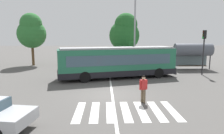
{
  "coord_description": "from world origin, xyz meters",
  "views": [
    {
      "loc": [
        -0.29,
        -13.77,
        4.06
      ],
      "look_at": [
        0.4,
        4.46,
        1.3
      ],
      "focal_mm": 32.07,
      "sensor_mm": 36.0,
      "label": 1
    }
  ],
  "objects": [
    {
      "name": "ground_plane",
      "position": [
        0.0,
        0.0,
        0.0
      ],
      "size": [
        160.0,
        160.0,
        0.0
      ],
      "primitive_type": "plane",
      "color": "#514F4C"
    },
    {
      "name": "parked_car_charcoal",
      "position": [
        -2.37,
        14.94,
        0.77
      ],
      "size": [
        2.02,
        4.57,
        1.35
      ],
      "color": "black",
      "rests_on": "ground_plane"
    },
    {
      "name": "bus_stop_shelter",
      "position": [
        10.72,
        10.67,
        2.42
      ],
      "size": [
        4.59,
        1.54,
        3.25
      ],
      "color": "#28282B",
      "rests_on": "ground_plane"
    },
    {
      "name": "city_transit_bus",
      "position": [
        1.02,
        5.77,
        1.59
      ],
      "size": [
        11.97,
        5.31,
        3.06
      ],
      "color": "black",
      "rests_on": "ground_plane"
    },
    {
      "name": "parked_car_red",
      "position": [
        -5.08,
        14.93,
        0.77
      ],
      "size": [
        2.12,
        4.61,
        1.35
      ],
      "color": "black",
      "rests_on": "ground_plane"
    },
    {
      "name": "twin_arm_street_lamp",
      "position": [
        3.49,
        11.23,
        6.13
      ],
      "size": [
        5.37,
        0.32,
        10.0
      ],
      "color": "#939399",
      "rests_on": "ground_plane"
    },
    {
      "name": "parked_car_teal",
      "position": [
        3.01,
        14.83,
        0.77
      ],
      "size": [
        2.06,
        4.59,
        1.35
      ],
      "color": "black",
      "rests_on": "ground_plane"
    },
    {
      "name": "crosswalk_painted_stripes",
      "position": [
        0.88,
        -3.27,
        0.0
      ],
      "size": [
        5.58,
        3.12,
        0.01
      ],
      "color": "silver",
      "rests_on": "ground_plane"
    },
    {
      "name": "traffic_light_far_corner",
      "position": [
        10.26,
        7.13,
        3.18
      ],
      "size": [
        0.33,
        0.32,
        4.75
      ],
      "color": "#28282B",
      "rests_on": "ground_plane"
    },
    {
      "name": "background_tree_left",
      "position": [
        -10.51,
        15.12,
        4.86
      ],
      "size": [
        3.97,
        3.97,
        7.34
      ],
      "color": "brown",
      "rests_on": "ground_plane"
    },
    {
      "name": "lane_center_line",
      "position": [
        0.24,
        2.0,
        0.0
      ],
      "size": [
        0.16,
        24.0,
        0.01
      ],
      "primitive_type": "cube",
      "color": "silver",
      "rests_on": "ground_plane"
    },
    {
      "name": "parked_car_black",
      "position": [
        8.44,
        14.33,
        0.77
      ],
      "size": [
        2.07,
        4.6,
        1.35
      ],
      "color": "black",
      "rests_on": "ground_plane"
    },
    {
      "name": "background_tree_right",
      "position": [
        3.08,
        19.46,
        4.79
      ],
      "size": [
        4.98,
        4.98,
        7.89
      ],
      "color": "brown",
      "rests_on": "ground_plane"
    },
    {
      "name": "parked_car_silver",
      "position": [
        0.12,
        14.78,
        0.77
      ],
      "size": [
        2.33,
        4.68,
        1.35
      ],
      "color": "black",
      "rests_on": "ground_plane"
    },
    {
      "name": "parked_car_white",
      "position": [
        5.53,
        14.38,
        0.77
      ],
      "size": [
        1.99,
        4.56,
        1.35
      ],
      "color": "black",
      "rests_on": "ground_plane"
    },
    {
      "name": "pedestrian_crossing_street",
      "position": [
        2.1,
        -1.85,
        0.97
      ],
      "size": [
        0.54,
        0.4,
        1.72
      ],
      "color": "brown",
      "rests_on": "ground_plane"
    }
  ]
}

